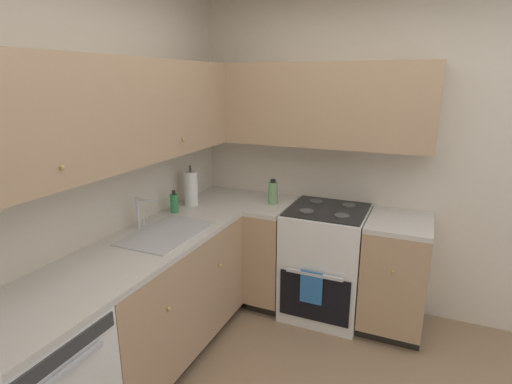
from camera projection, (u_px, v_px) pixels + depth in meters
wall_back at (58, 189)px, 2.28m from camera, size 3.53×0.05×2.59m
wall_right at (399, 159)px, 3.16m from camera, size 0.05×3.45×2.59m
lower_cabinets_back at (159, 300)px, 2.75m from camera, size 1.40×0.62×0.86m
countertop_back at (155, 240)px, 2.63m from camera, size 2.61×0.60×0.03m
lower_cabinets_right at (344, 267)px, 3.23m from camera, size 0.62×1.38×0.86m
countertop_right at (348, 215)px, 3.11m from camera, size 0.60×1.38×0.03m
oven_range at (325, 261)px, 3.30m from camera, size 0.68×0.62×1.05m
upper_cabinets_back at (108, 114)px, 2.32m from camera, size 2.29×0.34×0.63m
upper_cabinets_right at (307, 105)px, 3.16m from camera, size 0.32×1.93×0.63m
sink at (167, 239)px, 2.71m from camera, size 0.63×0.40×0.10m
faucet at (141, 210)px, 2.74m from camera, size 0.07×0.16×0.22m
soap_bottle at (174, 203)px, 3.10m from camera, size 0.06×0.06×0.17m
paper_towel_roll at (191, 188)px, 3.27m from camera, size 0.11×0.11×0.34m
oil_bottle at (273, 193)px, 3.31m from camera, size 0.08×0.08×0.21m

